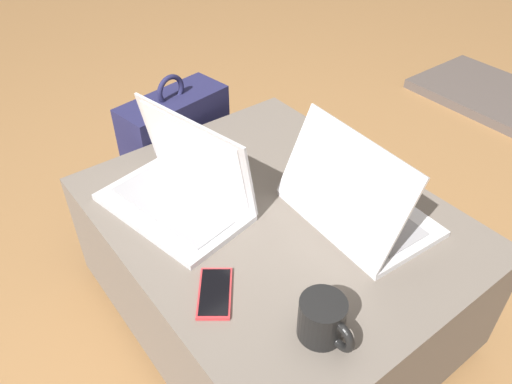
# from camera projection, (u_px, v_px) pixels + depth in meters

# --- Properties ---
(ground_plane) EXTENTS (14.00, 14.00, 0.00)m
(ground_plane) POSITION_uv_depth(u_px,v_px,m) (272.00, 311.00, 1.50)
(ground_plane) COLOR #9E7042
(ottoman) EXTENTS (0.93, 0.75, 0.39)m
(ottoman) POSITION_uv_depth(u_px,v_px,m) (273.00, 266.00, 1.37)
(ottoman) COLOR #3D3832
(ottoman) RESTS_ON ground_plane
(laptop_near) EXTENTS (0.41, 0.29, 0.23)m
(laptop_near) POSITION_uv_depth(u_px,v_px,m) (180.00, 189.00, 1.24)
(laptop_near) COLOR silver
(laptop_near) RESTS_ON ottoman
(laptop_far) EXTENTS (0.37, 0.27, 0.24)m
(laptop_far) POSITION_uv_depth(u_px,v_px,m) (354.00, 203.00, 1.20)
(laptop_far) COLOR silver
(laptop_far) RESTS_ON ottoman
(cell_phone) EXTENTS (0.15, 0.14, 0.01)m
(cell_phone) POSITION_uv_depth(u_px,v_px,m) (215.00, 293.00, 1.04)
(cell_phone) COLOR red
(cell_phone) RESTS_ON ottoman
(backpack) EXTENTS (0.24, 0.37, 0.54)m
(backpack) POSITION_uv_depth(u_px,v_px,m) (177.00, 158.00, 1.73)
(backpack) COLOR #23234C
(backpack) RESTS_ON ground_plane
(coffee_mug) EXTENTS (0.13, 0.09, 0.09)m
(coffee_mug) POSITION_uv_depth(u_px,v_px,m) (323.00, 320.00, 0.94)
(coffee_mug) COLOR black
(coffee_mug) RESTS_ON ottoman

